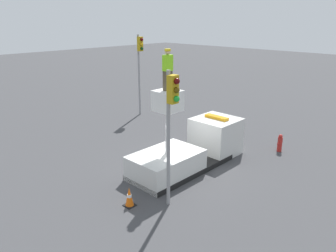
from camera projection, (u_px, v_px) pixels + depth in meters
The scene contains 7 objects.
ground_plane at pixel (182, 169), 15.93m from camera, with size 120.00×120.00×0.00m, color #424244.
bucket_truck at pixel (191, 149), 16.16m from camera, with size 6.53×2.23×4.04m.
worker at pixel (168, 70), 13.72m from camera, with size 0.40×0.26×1.75m.
traffic_light_pole at pixel (171, 114), 11.69m from camera, with size 0.34×0.57×5.29m.
traffic_light_across at pixel (140, 59), 23.58m from camera, with size 0.34×0.57×5.88m.
fire_hydrant at pixel (280, 143), 17.90m from camera, with size 0.50×0.26×0.98m.
traffic_cone_rear at pixel (129, 197), 12.71m from camera, with size 0.41×0.41×0.79m.
Camera 1 is at (-10.86, -9.58, 7.01)m, focal length 35.00 mm.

